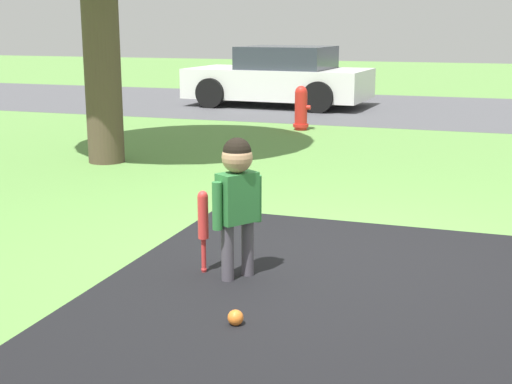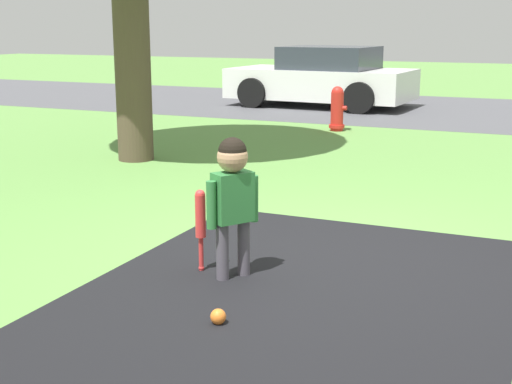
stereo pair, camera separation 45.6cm
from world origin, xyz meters
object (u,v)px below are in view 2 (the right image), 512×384
(child, at_px, (233,188))
(sports_ball, at_px, (218,317))
(parked_car, at_px, (323,78))
(fire_hydrant, at_px, (337,109))
(baseball_bat, at_px, (200,219))

(child, relative_size, sports_ball, 10.45)
(child, bearing_deg, parked_car, 48.40)
(parked_car, bearing_deg, child, 108.35)
(sports_ball, relative_size, parked_car, 0.02)
(child, relative_size, fire_hydrant, 1.35)
(fire_hydrant, relative_size, parked_car, 0.19)
(fire_hydrant, distance_m, parked_car, 3.73)
(sports_ball, height_order, fire_hydrant, fire_hydrant)
(child, distance_m, baseball_bat, 0.38)
(baseball_bat, xyz_separation_m, sports_ball, (0.55, -0.81, -0.35))
(child, distance_m, fire_hydrant, 7.39)
(fire_hydrant, xyz_separation_m, parked_car, (-1.42, 3.44, 0.25))
(parked_car, bearing_deg, fire_hydrant, 115.38)
(child, height_order, sports_ball, child)
(sports_ball, bearing_deg, baseball_bat, 124.22)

